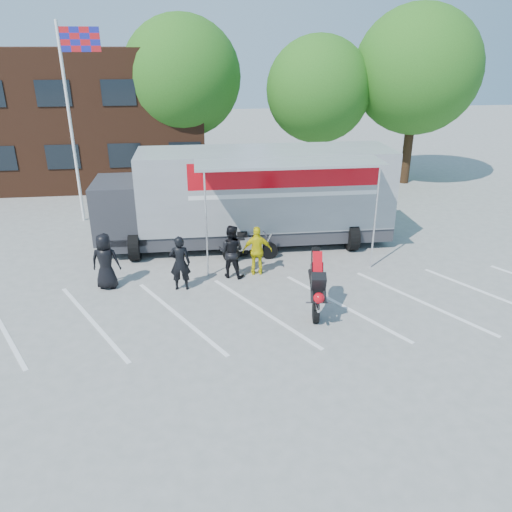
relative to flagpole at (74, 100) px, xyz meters
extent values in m
plane|color=#979893|center=(6.24, -10.00, -5.05)|extent=(100.00, 100.00, 0.00)
cube|color=white|center=(6.24, -9.00, -5.05)|extent=(18.09, 13.33, 0.01)
cube|color=#4B2718|center=(-3.76, 8.00, -1.55)|extent=(18.00, 8.00, 7.00)
cylinder|color=white|center=(-0.26, 0.00, -1.05)|extent=(0.12, 0.12, 8.00)
cube|color=red|center=(0.54, 0.00, 2.25)|extent=(1.50, 0.04, 0.90)
cylinder|color=#382314|center=(4.24, 6.00, -3.43)|extent=(0.50, 0.50, 3.24)
sphere|color=#215916|center=(4.24, 6.00, 0.53)|extent=(6.12, 6.12, 6.12)
cylinder|color=#382314|center=(11.24, 5.00, -3.61)|extent=(0.50, 0.50, 2.88)
sphere|color=#215916|center=(11.24, 5.00, -0.09)|extent=(5.44, 5.44, 5.44)
cylinder|color=#382314|center=(16.24, 4.50, -3.34)|extent=(0.50, 0.50, 3.42)
sphere|color=#215916|center=(16.24, 4.50, 0.84)|extent=(6.46, 6.46, 6.46)
imported|color=black|center=(1.79, -6.88, -4.15)|extent=(0.94, 0.67, 1.80)
imported|color=black|center=(4.10, -7.27, -4.17)|extent=(0.67, 0.46, 1.77)
imported|color=black|center=(5.74, -6.53, -4.16)|extent=(1.06, 0.95, 1.79)
imported|color=yellow|center=(6.61, -6.45, -4.22)|extent=(1.00, 0.46, 1.67)
camera|label=1|loc=(4.70, -21.55, 2.07)|focal=35.00mm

